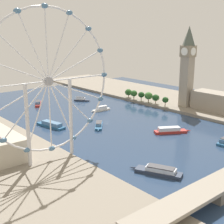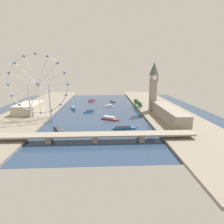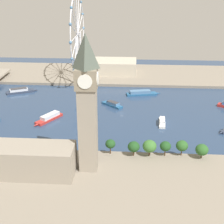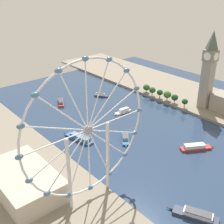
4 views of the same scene
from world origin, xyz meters
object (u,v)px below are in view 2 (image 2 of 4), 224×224
ferris_wheel (38,85)px  tour_boat_6 (110,118)px  clock_tower (153,86)px  tour_boat_0 (124,127)px  tour_boat_5 (113,101)px  tour_boat_3 (73,108)px  tour_boat_7 (92,100)px  parliament_block (169,114)px  tour_boat_4 (109,106)px  riverside_hall (29,108)px  tour_boat_1 (89,111)px  river_bridge (96,135)px  tour_boat_2 (59,129)px

ferris_wheel → tour_boat_6: (-111.52, 9.95, -52.68)m
clock_tower → tour_boat_0: 121.17m
ferris_wheel → tour_boat_5: bearing=-130.9°
tour_boat_3 → tour_boat_7: bearing=-31.6°
parliament_block → tour_boat_4: size_ratio=4.47×
tour_boat_4 → riverside_hall: bearing=23.9°
riverside_hall → tour_boat_4: bearing=-159.7°
tour_boat_5 → tour_boat_1: bearing=-61.4°
parliament_block → river_bridge: bearing=33.1°
clock_tower → tour_boat_4: clock_tower is taller
tour_boat_6 → tour_boat_1: bearing=155.6°
riverside_hall → tour_boat_0: 185.74m
tour_boat_4 → clock_tower: bearing=149.4°
tour_boat_5 → ferris_wheel: bearing=-75.6°
parliament_block → tour_boat_1: (127.02, -70.22, -10.84)m
tour_boat_1 → tour_boat_5: (-50.37, -100.20, 0.34)m
riverside_hall → tour_boat_0: riverside_hall is taller
ferris_wheel → clock_tower: bearing=-169.4°
ferris_wheel → tour_boat_3: size_ratio=2.67×
tour_boat_0 → tour_boat_5: size_ratio=1.83×
tour_boat_4 → tour_boat_7: 80.38m
clock_tower → tour_boat_5: size_ratio=4.59×
riverside_hall → tour_boat_2: riverside_hall is taller
tour_boat_5 → tour_boat_4: bearing=-46.2°
clock_tower → tour_boat_0: (63.21, 92.35, -46.47)m
ferris_wheel → tour_boat_5: size_ratio=5.24×
tour_boat_0 → tour_boat_2: size_ratio=1.05×
clock_tower → tour_boat_4: 105.99m
parliament_block → tour_boat_0: 78.72m
tour_boat_7 → river_bridge: bearing=-147.1°
ferris_wheel → river_bridge: 142.58m
parliament_block → tour_boat_3: 189.00m
tour_boat_6 → tour_boat_7: bearing=133.6°
riverside_hall → tour_boat_5: (-156.55, -108.05, -8.77)m
tour_boat_1 → tour_boat_3: tour_boat_3 is taller
river_bridge → tour_boat_5: bearing=-97.6°
parliament_block → river_bridge: 130.09m
ferris_wheel → tour_boat_1: ferris_wheel is taller
tour_boat_0 → tour_boat_5: (4.51, -200.14, -0.02)m
tour_boat_3 → river_bridge: bearing=-174.3°
riverside_hall → tour_boat_1: (-106.18, -7.85, -9.10)m
tour_boat_7 → tour_boat_3: bearing=-171.9°
tour_boat_2 → tour_boat_6: 84.76m
tour_boat_1 → tour_boat_7: bearing=-139.1°
riverside_hall → tour_boat_2: 120.14m
river_bridge → tour_boat_4: size_ratio=9.27×
ferris_wheel → tour_boat_0: size_ratio=2.86×
clock_tower → parliament_block: clock_tower is taller
clock_tower → tour_boat_3: size_ratio=2.34×
tour_boat_2 → tour_boat_3: (1.26, -131.18, -0.00)m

